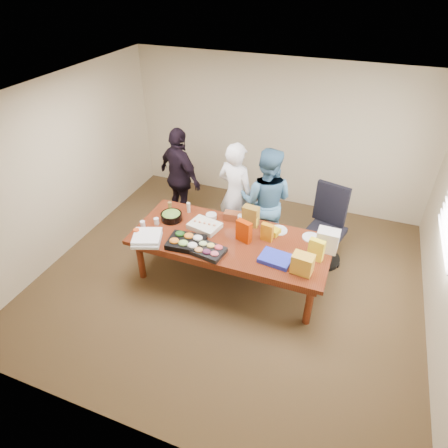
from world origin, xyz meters
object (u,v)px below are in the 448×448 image
at_px(sheet_cake, 205,226).
at_px(salad_bowl, 171,217).
at_px(person_center, 236,195).
at_px(conference_table, 230,259).
at_px(person_right, 266,201).
at_px(office_chair, 325,230).

bearing_deg(sheet_cake, salad_bowl, -170.37).
height_order(person_center, salad_bowl, person_center).
xyz_separation_m(conference_table, person_right, (0.25, 0.93, 0.51)).
relative_size(conference_table, person_right, 1.58).
xyz_separation_m(person_right, sheet_cake, (-0.69, -0.82, -0.10)).
xyz_separation_m(sheet_cake, salad_bowl, (-0.56, 0.03, 0.01)).
xyz_separation_m(office_chair, person_center, (-1.47, 0.04, 0.28)).
bearing_deg(salad_bowl, conference_table, -7.30).
distance_m(person_center, person_right, 0.50).
distance_m(conference_table, person_center, 1.10).
bearing_deg(sheet_cake, person_center, 89.88).
bearing_deg(person_right, person_center, -5.08).
xyz_separation_m(person_center, sheet_cake, (-0.18, -0.84, -0.10)).
bearing_deg(salad_bowl, person_center, 47.71).
bearing_deg(office_chair, salad_bowl, -146.10).
xyz_separation_m(office_chair, person_right, (-0.97, 0.03, 0.28)).
height_order(conference_table, salad_bowl, salad_bowl).
xyz_separation_m(person_center, salad_bowl, (-0.74, -0.81, -0.09)).
height_order(person_center, sheet_cake, person_center).
relative_size(conference_table, salad_bowl, 8.71).
xyz_separation_m(conference_table, person_center, (-0.26, 0.94, 0.51)).
relative_size(office_chair, salad_bowl, 3.77).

